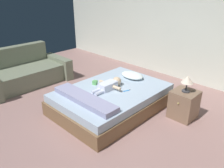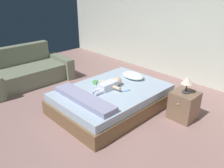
{
  "view_description": "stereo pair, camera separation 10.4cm",
  "coord_description": "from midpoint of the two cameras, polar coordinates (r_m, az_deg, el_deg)",
  "views": [
    {
      "loc": [
        2.56,
        -1.96,
        2.18
      ],
      "look_at": [
        -0.04,
        0.73,
        0.5
      ],
      "focal_mm": 36.25,
      "sensor_mm": 36.0,
      "label": 1
    },
    {
      "loc": [
        2.64,
        -1.89,
        2.18
      ],
      "look_at": [
        -0.04,
        0.73,
        0.5
      ],
      "focal_mm": 36.25,
      "sensor_mm": 36.0,
      "label": 2
    }
  ],
  "objects": [
    {
      "name": "wall_behind_bed",
      "position": [
        5.63,
        16.59,
        14.57
      ],
      "size": [
        8.0,
        0.12,
        2.67
      ],
      "primitive_type": "cube",
      "color": "silver",
      "rests_on": "ground_plane"
    },
    {
      "name": "bed",
      "position": [
        4.24,
        -0.7,
        -3.74
      ],
      "size": [
        1.46,
        2.08,
        0.4
      ],
      "color": "brown",
      "rests_on": "ground_plane"
    },
    {
      "name": "pillow",
      "position": [
        4.63,
        4.47,
        2.21
      ],
      "size": [
        0.49,
        0.33,
        0.12
      ],
      "color": "white",
      "rests_on": "bed"
    },
    {
      "name": "toy_block",
      "position": [
        4.33,
        -5.01,
        0.36
      ],
      "size": [
        0.1,
        0.1,
        0.08
      ],
      "color": "#62B662",
      "rests_on": "bed"
    },
    {
      "name": "baby",
      "position": [
        4.15,
        -1.3,
        -0.23
      ],
      "size": [
        0.52,
        0.67,
        0.17
      ],
      "color": "white",
      "rests_on": "bed"
    },
    {
      "name": "lamp",
      "position": [
        3.93,
        17.76,
        0.87
      ],
      "size": [
        0.21,
        0.21,
        0.28
      ],
      "color": "#333338",
      "rests_on": "nightstand"
    },
    {
      "name": "ground_plane",
      "position": [
        3.9,
        -7.91,
        -10.08
      ],
      "size": [
        8.0,
        8.0,
        0.0
      ],
      "primitive_type": "plane",
      "color": "gray"
    },
    {
      "name": "nightstand",
      "position": [
        4.12,
        16.96,
        -4.95
      ],
      "size": [
        0.41,
        0.44,
        0.5
      ],
      "color": "#7E614B",
      "rests_on": "ground_plane"
    },
    {
      "name": "couch",
      "position": [
        5.68,
        -21.61,
        2.73
      ],
      "size": [
        1.08,
        1.89,
        0.83
      ],
      "color": "slate",
      "rests_on": "ground_plane"
    },
    {
      "name": "toothbrush",
      "position": [
        4.08,
        3.1,
        -1.64
      ],
      "size": [
        0.06,
        0.14,
        0.02
      ],
      "color": "#2792ED",
      "rests_on": "bed"
    },
    {
      "name": "blanket",
      "position": [
        3.75,
        -7.75,
        -3.71
      ],
      "size": [
        1.31,
        0.29,
        0.09
      ],
      "color": "#9393B7",
      "rests_on": "bed"
    }
  ]
}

